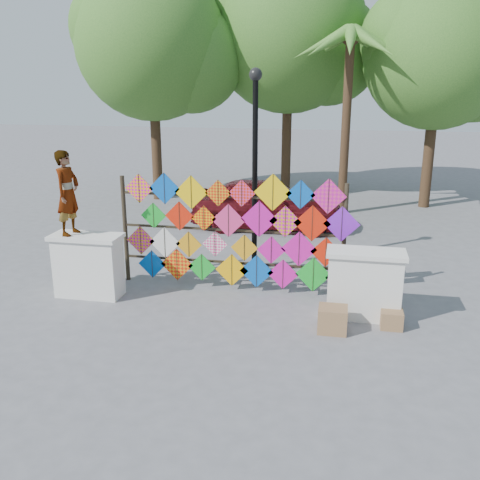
{
  "coord_description": "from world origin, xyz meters",
  "views": [
    {
      "loc": [
        2.23,
        -9.53,
        4.18
      ],
      "look_at": [
        0.24,
        0.6,
        1.11
      ],
      "focal_mm": 40.0,
      "sensor_mm": 36.0,
      "label": 1
    }
  ],
  "objects_px": {
    "sedan": "(267,203)",
    "lamppost": "(255,153)",
    "vendor_woman": "(68,193)",
    "kite_rack": "(237,233)"
  },
  "relations": [
    {
      "from": "sedan",
      "to": "lamppost",
      "type": "relative_size",
      "value": 0.98
    },
    {
      "from": "sedan",
      "to": "lamppost",
      "type": "xyz_separation_m",
      "value": [
        0.25,
        -3.64,
        1.94
      ]
    },
    {
      "from": "kite_rack",
      "to": "vendor_woman",
      "type": "distance_m",
      "value": 3.41
    },
    {
      "from": "vendor_woman",
      "to": "sedan",
      "type": "distance_m",
      "value": 6.73
    },
    {
      "from": "vendor_woman",
      "to": "lamppost",
      "type": "bearing_deg",
      "value": -49.84
    },
    {
      "from": "lamppost",
      "to": "kite_rack",
      "type": "bearing_deg",
      "value": -96.51
    },
    {
      "from": "sedan",
      "to": "lamppost",
      "type": "height_order",
      "value": "lamppost"
    },
    {
      "from": "vendor_woman",
      "to": "sedan",
      "type": "xyz_separation_m",
      "value": [
        3.06,
        5.84,
        -1.36
      ]
    },
    {
      "from": "kite_rack",
      "to": "vendor_woman",
      "type": "bearing_deg",
      "value": -163.65
    },
    {
      "from": "kite_rack",
      "to": "lamppost",
      "type": "height_order",
      "value": "lamppost"
    }
  ]
}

